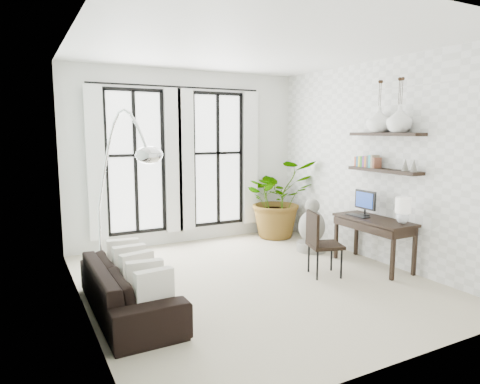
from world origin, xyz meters
TOP-DOWN VIEW (x-y plane):
  - floor at (0.00, 0.00)m, footprint 5.00×5.00m
  - ceiling at (0.00, 0.00)m, footprint 5.00×5.00m
  - wall_left at (-2.25, 0.00)m, footprint 0.00×5.00m
  - wall_right at (2.25, 0.00)m, footprint 0.00×5.00m
  - wall_back at (0.00, 2.50)m, footprint 4.50×0.00m
  - windows at (-0.20, 2.43)m, footprint 3.26×0.13m
  - wall_shelves at (2.11, -0.28)m, footprint 0.25×1.30m
  - sofa at (-1.80, -0.24)m, footprint 0.80×2.02m
  - throw_pillows at (-1.70, -0.24)m, footprint 0.40×1.52m
  - plant at (1.69, 1.99)m, footprint 1.54×1.38m
  - desk at (1.95, -0.37)m, footprint 0.55×1.30m
  - desk_chair at (0.96, -0.26)m, footprint 0.56×0.56m
  - arc_lamp at (-1.70, 0.37)m, footprint 0.74×1.47m
  - buddha at (1.66, 0.85)m, footprint 0.52×0.52m
  - vase_a at (2.11, -0.57)m, footprint 0.37×0.37m
  - vase_b at (2.11, -0.17)m, footprint 0.37×0.37m

SIDE VIEW (x-z plane):
  - floor at x=0.00m, z-range 0.00..0.00m
  - sofa at x=-1.80m, z-range 0.00..0.59m
  - buddha at x=1.66m, z-range -0.07..0.86m
  - throw_pillows at x=-1.70m, z-range 0.30..0.70m
  - desk_chair at x=0.96m, z-range 0.07..1.02m
  - desk at x=1.95m, z-range 0.14..1.30m
  - plant at x=1.69m, z-range 0.00..1.55m
  - windows at x=-0.20m, z-range 0.24..2.88m
  - wall_left at x=-2.25m, z-range -0.90..4.10m
  - wall_right at x=2.25m, z-range -0.90..4.10m
  - wall_back at x=0.00m, z-range -0.65..3.85m
  - wall_shelves at x=2.11m, z-range 1.43..2.03m
  - arc_lamp at x=-1.70m, z-range 0.64..3.01m
  - vase_a at x=2.11m, z-range 2.07..2.46m
  - vase_b at x=2.11m, z-range 2.07..2.46m
  - ceiling at x=0.00m, z-range 3.20..3.20m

